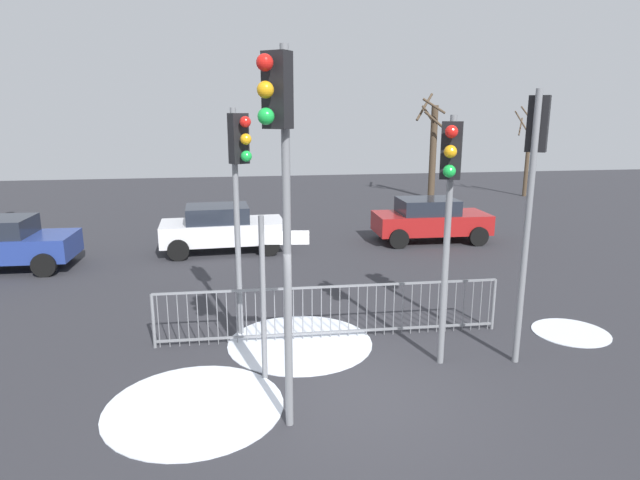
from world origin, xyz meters
TOP-DOWN VIEW (x-y plane):
  - ground_plane at (0.00, 0.00)m, footprint 60.00×60.00m
  - traffic_light_foreground_left at (-1.65, 2.59)m, footprint 0.42×0.51m
  - traffic_light_mid_left at (1.66, 0.74)m, footprint 0.40×0.53m
  - traffic_light_rear_left at (-1.19, -0.74)m, footprint 0.45×0.48m
  - traffic_light_rear_right at (3.14, 0.81)m, footprint 0.45×0.48m
  - direction_sign_post at (-1.29, 0.78)m, footprint 0.78×0.16m
  - pedestrian_guard_railing at (-0.00, 2.22)m, footprint 6.72×0.22m
  - car_white_far at (-2.19, 9.41)m, footprint 3.88×2.08m
  - car_blue_mid at (-8.22, 8.32)m, footprint 3.85×2.02m
  - car_red_trailing at (4.78, 9.70)m, footprint 3.84×2.01m
  - bare_tree_left at (8.19, 18.76)m, footprint 1.57×1.75m
  - bare_tree_centre at (13.29, 18.64)m, footprint 1.10×1.54m
  - snow_patch_kerb at (-2.46, 0.03)m, footprint 2.67×2.67m
  - snow_patch_island at (4.80, 1.70)m, footprint 1.49×1.49m
  - snow_patch_verge at (-0.62, 2.07)m, footprint 2.75×2.75m

SIDE VIEW (x-z plane):
  - ground_plane at x=0.00m, z-range 0.00..0.00m
  - snow_patch_kerb at x=-2.46m, z-range 0.00..0.01m
  - snow_patch_island at x=4.80m, z-range 0.00..0.01m
  - snow_patch_verge at x=-0.62m, z-range 0.00..0.01m
  - pedestrian_guard_railing at x=0.00m, z-range 0.02..1.09m
  - car_white_far at x=-2.19m, z-range 0.03..1.50m
  - car_blue_mid at x=-8.22m, z-range 0.03..1.50m
  - car_red_trailing at x=4.78m, z-range 0.03..1.50m
  - direction_sign_post at x=-1.29m, z-range 0.18..2.92m
  - bare_tree_centre at x=13.29m, z-range -0.24..4.37m
  - bare_tree_left at x=8.19m, z-range -0.04..5.21m
  - traffic_light_mid_left at x=1.66m, z-range 0.99..5.26m
  - traffic_light_foreground_left at x=-1.65m, z-range 1.02..5.41m
  - traffic_light_rear_right at x=3.14m, z-range 1.08..5.75m
  - traffic_light_rear_left at x=-1.19m, z-range 1.17..6.27m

